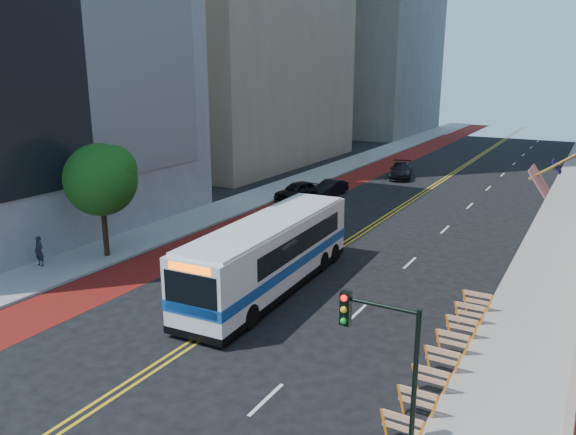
# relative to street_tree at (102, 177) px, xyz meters

# --- Properties ---
(ground) EXTENTS (160.00, 160.00, 0.00)m
(ground) POSITION_rel_street_tree_xyz_m (11.24, -6.04, -4.91)
(ground) COLOR black
(ground) RESTS_ON ground
(sidewalk_left) EXTENTS (4.00, 140.00, 0.15)m
(sidewalk_left) POSITION_rel_street_tree_xyz_m (-0.76, 23.96, -4.84)
(sidewalk_left) COLOR gray
(sidewalk_left) RESTS_ON ground
(sidewalk_right) EXTENTS (4.00, 140.00, 0.15)m
(sidewalk_right) POSITION_rel_street_tree_xyz_m (23.24, 23.96, -4.84)
(sidewalk_right) COLOR gray
(sidewalk_right) RESTS_ON ground
(bus_lane_paint) EXTENTS (3.60, 140.00, 0.01)m
(bus_lane_paint) POSITION_rel_street_tree_xyz_m (3.14, 23.96, -4.91)
(bus_lane_paint) COLOR maroon
(bus_lane_paint) RESTS_ON ground
(center_line_inner) EXTENTS (0.14, 140.00, 0.01)m
(center_line_inner) POSITION_rel_street_tree_xyz_m (11.06, 23.96, -4.91)
(center_line_inner) COLOR gold
(center_line_inner) RESTS_ON ground
(center_line_outer) EXTENTS (0.14, 140.00, 0.01)m
(center_line_outer) POSITION_rel_street_tree_xyz_m (11.42, 23.96, -4.91)
(center_line_outer) COLOR gold
(center_line_outer) RESTS_ON ground
(lane_dashes) EXTENTS (0.14, 98.20, 0.01)m
(lane_dashes) POSITION_rel_street_tree_xyz_m (16.04, 31.96, -4.90)
(lane_dashes) COLOR silver
(lane_dashes) RESTS_ON ground
(grey_building_left) EXTENTS (14.10, 24.00, 30.00)m
(grey_building_left) POSITION_rel_street_tree_xyz_m (-9.66, 1.96, 10.10)
(grey_building_left) COLOR gray
(grey_building_left) RESTS_ON ground
(construction_barriers) EXTENTS (1.42, 10.91, 1.00)m
(construction_barriers) POSITION_rel_street_tree_xyz_m (20.84, -2.62, -4.24)
(construction_barriers) COLOR orange
(construction_barriers) RESTS_ON ground
(street_tree) EXTENTS (4.20, 4.20, 6.70)m
(street_tree) POSITION_rel_street_tree_xyz_m (0.00, 0.00, 0.00)
(street_tree) COLOR black
(street_tree) RESTS_ON sidewalk_left
(traffic_signal) EXTENTS (2.21, 0.34, 5.07)m
(traffic_signal) POSITION_rel_street_tree_xyz_m (20.66, -9.55, -1.19)
(traffic_signal) COLOR black
(traffic_signal) RESTS_ON sidewalk_right
(transit_bus) EXTENTS (3.62, 13.53, 3.68)m
(transit_bus) POSITION_rel_street_tree_xyz_m (11.02, 0.63, -2.99)
(transit_bus) COLOR white
(transit_bus) RESTS_ON ground
(car_a) EXTENTS (3.04, 4.91, 1.56)m
(car_a) POSITION_rel_street_tree_xyz_m (2.57, 19.08, -4.13)
(car_a) COLOR black
(car_a) RESTS_ON ground
(car_b) EXTENTS (2.00, 4.22, 1.34)m
(car_b) POSITION_rel_street_tree_xyz_m (4.27, 21.97, -4.24)
(car_b) COLOR black
(car_b) RESTS_ON ground
(car_c) EXTENTS (3.53, 5.72, 1.55)m
(car_c) POSITION_rel_street_tree_xyz_m (7.17, 32.82, -4.14)
(car_c) COLOR black
(car_c) RESTS_ON ground
(pedestrian) EXTENTS (0.63, 0.42, 1.72)m
(pedestrian) POSITION_rel_street_tree_xyz_m (-1.93, -3.22, -3.90)
(pedestrian) COLOR black
(pedestrian) RESTS_ON sidewalk_left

